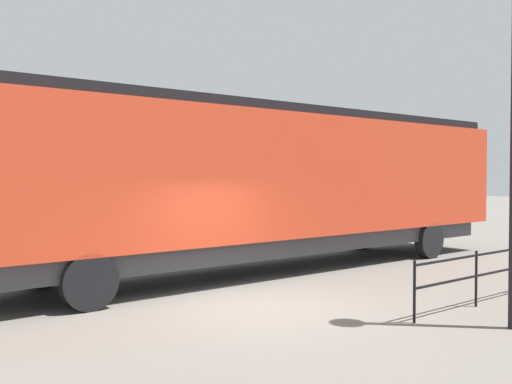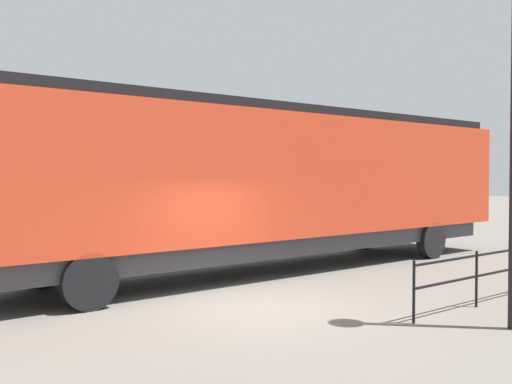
{
  "view_description": "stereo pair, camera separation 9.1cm",
  "coord_description": "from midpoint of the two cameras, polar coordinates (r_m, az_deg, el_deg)",
  "views": [
    {
      "loc": [
        8.32,
        -6.77,
        2.54
      ],
      "look_at": [
        -0.83,
        0.54,
        2.2
      ],
      "focal_mm": 39.67,
      "sensor_mm": 36.0,
      "label": 1
    },
    {
      "loc": [
        8.38,
        -6.7,
        2.54
      ],
      "look_at": [
        -0.83,
        0.54,
        2.2
      ],
      "focal_mm": 39.67,
      "sensor_mm": 36.0,
      "label": 2
    }
  ],
  "objects": [
    {
      "name": "ground_plane",
      "position": [
        11.03,
        0.7,
        -11.66
      ],
      "size": [
        120.0,
        120.0,
        0.0
      ],
      "primitive_type": "plane",
      "color": "#666059"
    },
    {
      "name": "locomotive",
      "position": [
        15.38,
        2.82,
        1.2
      ],
      "size": [
        3.04,
        16.96,
        4.33
      ],
      "color": "red",
      "rests_on": "ground_plane"
    }
  ]
}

